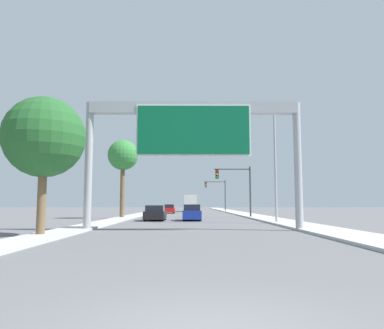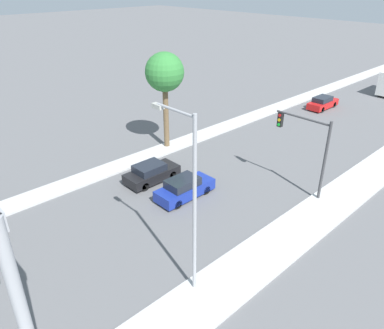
% 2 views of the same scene
% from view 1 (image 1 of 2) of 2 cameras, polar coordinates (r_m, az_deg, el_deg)
% --- Properties ---
extents(sidewalk_right, '(3.00, 120.00, 0.15)m').
position_cam_1_polar(sidewalk_right, '(65.40, 6.67, -7.26)').
color(sidewalk_right, '#BBBBBB').
rests_on(sidewalk_right, ground).
extents(median_strip_left, '(2.00, 120.00, 0.15)m').
position_cam_1_polar(median_strip_left, '(65.28, -6.62, -7.26)').
color(median_strip_left, '#BBBBBB').
rests_on(median_strip_left, ground).
extents(sign_gantry, '(13.37, 0.73, 7.92)m').
position_cam_1_polar(sign_gantry, '(23.20, 0.22, 5.23)').
color(sign_gantry, '#9EA0A5').
rests_on(sign_gantry, ground).
extents(car_mid_center, '(1.74, 4.46, 1.54)m').
position_cam_1_polar(car_mid_center, '(36.22, -0.02, -7.40)').
color(car_mid_center, navy).
rests_on(car_mid_center, ground).
extents(car_far_left, '(1.71, 4.47, 1.45)m').
position_cam_1_polar(car_far_left, '(61.71, -3.46, -6.80)').
color(car_far_left, red).
rests_on(car_far_left, ground).
extents(car_mid_right, '(1.89, 4.27, 1.46)m').
position_cam_1_polar(car_mid_right, '(36.13, -5.62, -7.43)').
color(car_mid_right, black).
rests_on(car_mid_right, ground).
extents(truck_box_primary, '(2.43, 7.29, 3.23)m').
position_cam_1_polar(truck_box_primary, '(74.17, -0.22, -5.92)').
color(truck_box_primary, navy).
rests_on(truck_box_primary, ground).
extents(traffic_light_near_intersection, '(4.23, 0.32, 5.87)m').
position_cam_1_polar(traffic_light_near_intersection, '(43.31, 7.07, -2.82)').
color(traffic_light_near_intersection, '#3D3D3F').
rests_on(traffic_light_near_intersection, ground).
extents(traffic_light_mid_block, '(4.23, 0.32, 6.11)m').
position_cam_1_polar(traffic_light_mid_block, '(73.14, 4.04, -3.97)').
color(traffic_light_mid_block, '#3D3D3F').
rests_on(traffic_light_mid_block, ground).
extents(palm_tree_foreground, '(4.11, 4.11, 7.06)m').
position_cam_1_polar(palm_tree_foreground, '(20.44, -21.60, 3.82)').
color(palm_tree_foreground, brown).
rests_on(palm_tree_foreground, ground).
extents(palm_tree_background, '(3.34, 3.34, 8.61)m').
position_cam_1_polar(palm_tree_background, '(41.87, -10.48, 1.23)').
color(palm_tree_background, brown).
rests_on(palm_tree_background, ground).
extents(street_lamp_right, '(2.76, 0.28, 9.34)m').
position_cam_1_polar(street_lamp_right, '(31.62, 11.97, 1.17)').
color(street_lamp_right, '#9EA0A5').
rests_on(street_lamp_right, ground).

